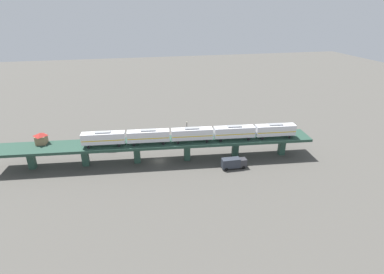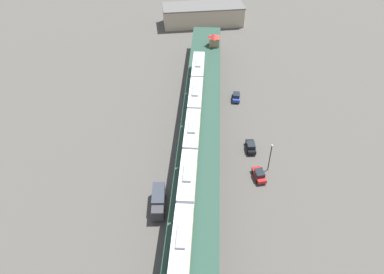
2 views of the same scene
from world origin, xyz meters
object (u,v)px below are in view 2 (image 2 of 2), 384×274
(delivery_truck, at_px, (158,201))
(street_lamp, at_px, (270,155))
(subway_train, at_px, (192,133))
(street_car_black, at_px, (251,146))
(street_car_blue, at_px, (236,96))
(street_car_red, at_px, (259,175))
(warehouse_building, at_px, (203,15))
(signal_hut, at_px, (214,40))

(delivery_truck, xyz_separation_m, street_lamp, (22.47, 9.36, 2.35))
(subway_train, distance_m, street_lamp, 16.70)
(street_car_black, distance_m, street_lamp, 7.60)
(street_car_blue, distance_m, delivery_truck, 40.30)
(delivery_truck, bearing_deg, street_car_red, 19.28)
(street_car_red, bearing_deg, street_car_blue, 92.53)
(subway_train, height_order, street_car_blue, subway_train)
(street_car_blue, distance_m, street_lamp, 26.64)
(warehouse_building, bearing_deg, street_car_red, -84.42)
(street_car_red, bearing_deg, warehouse_building, 95.58)
(street_car_blue, xyz_separation_m, street_lamp, (3.54, -26.21, 3.17))
(signal_hut, relative_size, warehouse_building, 0.12)
(subway_train, relative_size, street_car_blue, 13.53)
(subway_train, xyz_separation_m, street_car_black, (13.17, 4.84, -8.15))
(signal_hut, distance_m, street_car_red, 47.66)
(street_lamp, bearing_deg, street_car_blue, 97.70)
(street_car_blue, height_order, street_lamp, street_lamp)
(subway_train, relative_size, street_car_red, 13.47)
(street_car_black, bearing_deg, delivery_truck, -141.52)
(signal_hut, distance_m, street_car_blue, 20.20)
(signal_hut, bearing_deg, warehouse_building, 93.00)
(subway_train, height_order, delivery_truck, subway_train)
(street_car_blue, relative_size, warehouse_building, 0.16)
(delivery_truck, height_order, warehouse_building, warehouse_building)
(signal_hut, bearing_deg, street_car_red, -82.74)
(street_car_black, xyz_separation_m, warehouse_building, (-7.13, 68.58, 2.47))
(street_car_red, bearing_deg, subway_train, 164.31)
(delivery_truck, relative_size, street_lamp, 1.04)
(warehouse_building, bearing_deg, street_car_black, -84.06)
(street_car_blue, xyz_separation_m, delivery_truck, (-18.92, -35.57, 0.82))
(street_car_red, relative_size, street_car_blue, 1.00)
(street_car_red, xyz_separation_m, street_car_black, (-0.42, 8.65, 0.00))
(signal_hut, xyz_separation_m, street_car_blue, (4.69, -18.20, -7.40))
(subway_train, xyz_separation_m, street_car_red, (13.58, -3.82, -8.15))
(subway_train, height_order, street_car_black, subway_train)
(street_car_blue, bearing_deg, signal_hut, 104.45)
(street_car_red, xyz_separation_m, street_lamp, (2.29, 2.30, 3.17))
(street_car_red, distance_m, street_car_black, 8.66)
(signal_hut, xyz_separation_m, delivery_truck, (-14.23, -53.77, -6.58))
(subway_train, xyz_separation_m, delivery_truck, (-6.60, -10.88, -7.32))
(subway_train, xyz_separation_m, street_car_blue, (12.33, 24.69, -8.15))
(street_car_blue, xyz_separation_m, street_car_black, (0.84, -19.86, 0.00))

